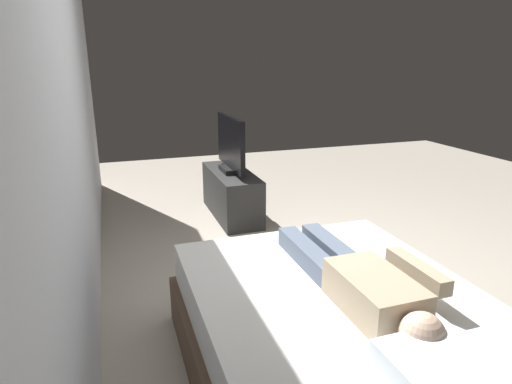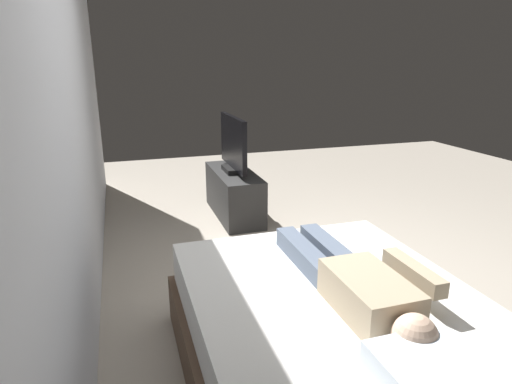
# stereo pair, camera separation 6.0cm
# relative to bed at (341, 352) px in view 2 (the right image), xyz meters

# --- Properties ---
(ground_plane) EXTENTS (10.00, 10.00, 0.00)m
(ground_plane) POSITION_rel_bed_xyz_m (0.92, -0.38, -0.26)
(ground_plane) COLOR #ADA393
(back_wall) EXTENTS (6.40, 0.10, 2.80)m
(back_wall) POSITION_rel_bed_xyz_m (1.32, 1.23, 1.14)
(back_wall) COLOR silver
(back_wall) RESTS_ON ground
(bed) EXTENTS (1.97, 1.47, 0.54)m
(bed) POSITION_rel_bed_xyz_m (0.00, 0.00, 0.00)
(bed) COLOR brown
(bed) RESTS_ON ground
(person) EXTENTS (1.26, 0.46, 0.18)m
(person) POSITION_rel_bed_xyz_m (0.03, -0.08, 0.36)
(person) COLOR tan
(person) RESTS_ON bed
(remote) EXTENTS (0.15, 0.04, 0.02)m
(remote) POSITION_rel_bed_xyz_m (0.18, -0.48, 0.29)
(remote) COLOR black
(remote) RESTS_ON bed
(tv_stand) EXTENTS (1.10, 0.40, 0.50)m
(tv_stand) POSITION_rel_bed_xyz_m (2.77, -0.19, -0.01)
(tv_stand) COLOR #2D2D2D
(tv_stand) RESTS_ON ground
(tv) EXTENTS (0.88, 0.20, 0.59)m
(tv) POSITION_rel_bed_xyz_m (2.77, -0.19, 0.52)
(tv) COLOR black
(tv) RESTS_ON tv_stand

